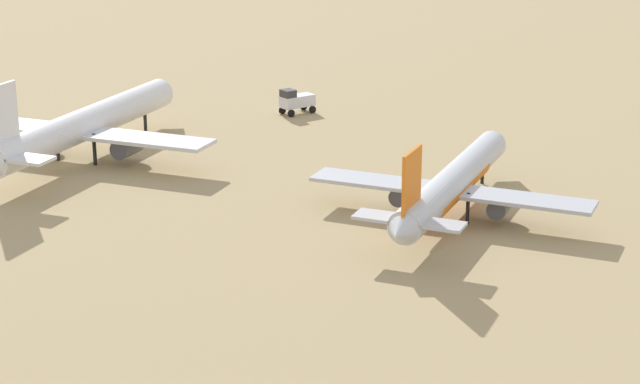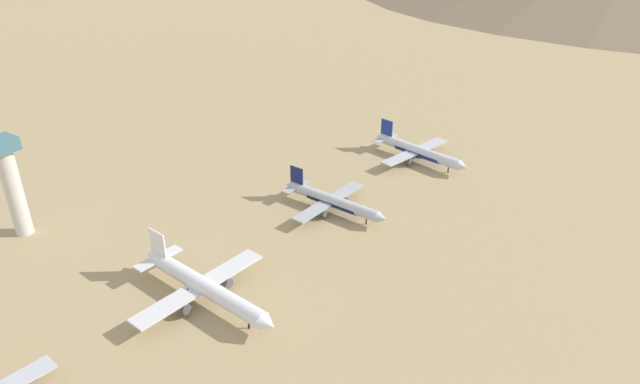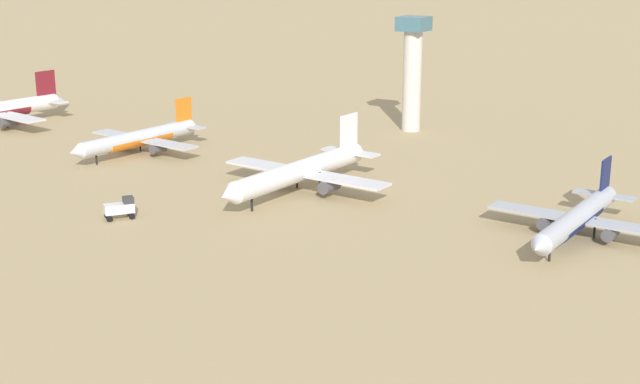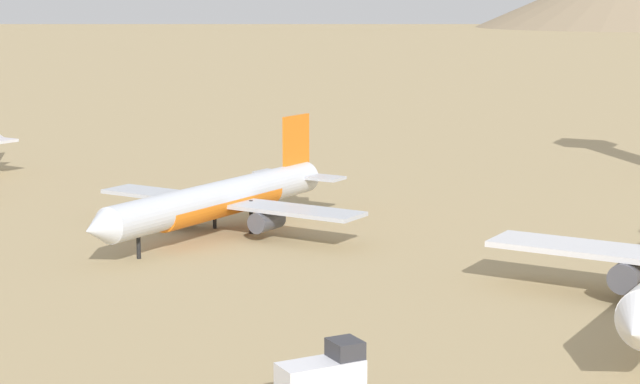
% 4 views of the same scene
% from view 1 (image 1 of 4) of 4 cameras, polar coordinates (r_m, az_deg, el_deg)
% --- Properties ---
extents(ground_plane, '(1800.00, 1800.00, 0.00)m').
position_cam_1_polar(ground_plane, '(145.81, -12.77, 1.38)').
color(ground_plane, tan).
extents(parked_jet_1, '(38.93, 31.71, 11.22)m').
position_cam_1_polar(parked_jet_1, '(122.89, 6.79, 0.43)').
color(parked_jet_1, silver).
rests_on(parked_jet_1, ground).
extents(parked_jet_2, '(45.49, 37.01, 13.11)m').
position_cam_1_polar(parked_jet_2, '(147.02, -11.98, 3.35)').
color(parked_jet_2, white).
rests_on(parked_jet_2, ground).
extents(service_truck, '(5.64, 5.12, 3.90)m').
position_cam_1_polar(service_truck, '(167.90, -1.24, 4.71)').
color(service_truck, silver).
rests_on(service_truck, ground).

